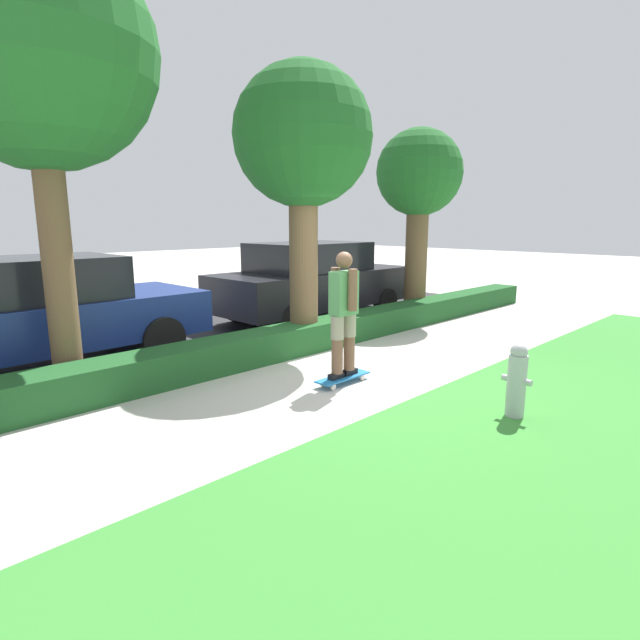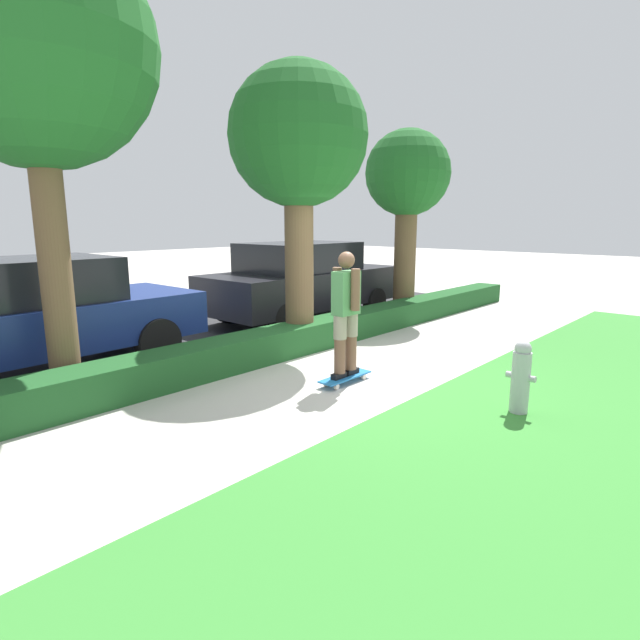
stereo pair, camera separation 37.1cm
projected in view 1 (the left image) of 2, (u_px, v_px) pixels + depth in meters
ground_plane at (357, 378)px, 6.77m from camera, size 60.00×60.00×0.00m
grass_lawn_strip at (599, 448)px, 4.67m from camera, size 15.50×4.00×0.01m
street_asphalt at (195, 330)px, 9.70m from camera, size 15.50×5.00×0.01m
hedge_row at (281, 342)px, 7.84m from camera, size 15.50×0.60×0.45m
skateboard at (343, 378)px, 6.53m from camera, size 0.83×0.24×0.09m
skater_person at (344, 311)px, 6.36m from camera, size 0.49×0.42×1.62m
tree_near at (36, 53)px, 5.48m from camera, size 2.64×2.64×5.28m
tree_mid at (303, 143)px, 7.75m from camera, size 2.19×2.19×4.49m
tree_far at (419, 180)px, 10.56m from camera, size 1.82×1.82×4.02m
parked_car_front at (37, 312)px, 7.07m from camera, size 4.56×1.92×1.60m
parked_car_middle at (313, 280)px, 10.78m from camera, size 4.64×1.93×1.65m
fire_hydrant at (517, 380)px, 5.35m from camera, size 0.20×0.32×0.82m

